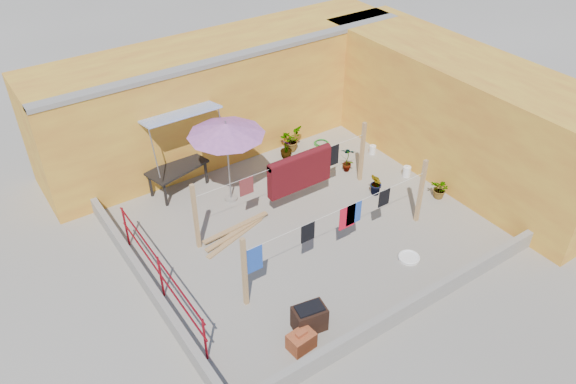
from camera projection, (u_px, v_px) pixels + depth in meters
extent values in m
plane|color=#9E998E|center=(304.00, 226.00, 14.01)|extent=(80.00, 80.00, 0.00)
cube|color=gold|center=(225.00, 94.00, 16.45)|extent=(11.00, 2.40, 3.20)
cube|color=gray|center=(241.00, 55.00, 14.83)|extent=(11.00, 0.35, 0.12)
cube|color=#2D51B2|center=(180.00, 114.00, 14.07)|extent=(2.00, 0.79, 0.22)
cylinder|color=gray|center=(155.00, 154.00, 13.77)|extent=(0.03, 0.30, 1.28)
cylinder|color=gray|center=(222.00, 132.00, 14.63)|extent=(0.03, 0.30, 1.28)
cube|color=gold|center=(458.00, 114.00, 15.44)|extent=(2.40, 9.00, 3.20)
cube|color=gray|center=(405.00, 310.00, 11.48)|extent=(8.30, 0.16, 0.44)
cube|color=gray|center=(149.00, 287.00, 12.02)|extent=(0.16, 7.30, 0.44)
cylinder|color=maroon|center=(205.00, 339.00, 10.46)|extent=(0.05, 0.05, 1.10)
cylinder|color=maroon|center=(161.00, 277.00, 11.79)|extent=(0.05, 0.05, 1.10)
cylinder|color=maroon|center=(126.00, 227.00, 13.13)|extent=(0.05, 0.05, 1.10)
cylinder|color=maroon|center=(158.00, 259.00, 11.50)|extent=(0.04, 4.20, 0.04)
cylinder|color=maroon|center=(161.00, 275.00, 11.77)|extent=(0.04, 4.20, 0.04)
cube|color=tan|center=(245.00, 272.00, 11.40)|extent=(0.09, 0.09, 1.80)
cube|color=tan|center=(421.00, 191.00, 13.68)|extent=(0.09, 0.09, 1.80)
cube|color=tan|center=(362.00, 152.00, 15.16)|extent=(0.09, 0.09, 1.80)
cube|color=tan|center=(196.00, 217.00, 12.88)|extent=(0.09, 0.09, 1.80)
cylinder|color=silver|center=(342.00, 209.00, 12.22)|extent=(5.00, 0.01, 0.01)
cylinder|color=silver|center=(286.00, 163.00, 13.69)|extent=(5.00, 0.01, 0.01)
cube|color=#4A0C11|center=(300.00, 172.00, 14.14)|extent=(1.81, 0.22, 0.95)
cube|color=black|center=(334.00, 155.00, 14.56)|extent=(0.32, 0.02, 0.60)
cube|color=maroon|center=(246.00, 186.00, 13.32)|extent=(0.37, 0.02, 0.48)
cube|color=#1F46AA|center=(252.00, 260.00, 11.36)|extent=(0.47, 0.02, 0.64)
cube|color=black|center=(308.00, 232.00, 11.94)|extent=(0.35, 0.02, 0.47)
cube|color=red|center=(347.00, 217.00, 12.48)|extent=(0.44, 0.02, 0.61)
cube|color=#1F46AA|center=(354.00, 213.00, 12.55)|extent=(0.42, 0.02, 0.56)
cube|color=black|center=(384.00, 198.00, 12.93)|extent=(0.32, 0.02, 0.45)
cylinder|color=gray|center=(231.00, 198.00, 14.93)|extent=(0.35, 0.35, 0.06)
cylinder|color=gray|center=(228.00, 164.00, 14.29)|extent=(0.04, 0.04, 2.24)
cone|color=#B561A4|center=(226.00, 129.00, 13.70)|extent=(2.13, 2.13, 0.31)
cylinder|color=gray|center=(225.00, 123.00, 13.60)|extent=(0.04, 0.04, 0.10)
cube|color=black|center=(177.00, 168.00, 14.88)|extent=(1.73, 1.15, 0.06)
cube|color=black|center=(165.00, 195.00, 14.51)|extent=(0.06, 0.06, 0.69)
cube|color=black|center=(151.00, 185.00, 14.85)|extent=(0.06, 0.06, 0.69)
cube|color=black|center=(206.00, 173.00, 15.34)|extent=(0.06, 0.06, 0.69)
cube|color=black|center=(191.00, 164.00, 15.69)|extent=(0.06, 0.06, 0.69)
cube|color=#AF4E28|center=(301.00, 341.00, 10.88)|extent=(0.54, 0.42, 0.37)
cube|color=#9F3D25|center=(301.00, 333.00, 10.75)|extent=(0.24, 0.13, 0.07)
cube|color=tan|center=(235.00, 237.00, 13.64)|extent=(1.83, 0.68, 0.04)
cube|color=tan|center=(236.00, 232.00, 13.73)|extent=(1.86, 0.53, 0.04)
cube|color=tan|center=(236.00, 227.00, 13.82)|extent=(1.88, 0.27, 0.04)
cube|color=black|center=(309.00, 318.00, 11.23)|extent=(0.72, 0.55, 0.55)
cube|color=black|center=(310.00, 308.00, 11.06)|extent=(0.60, 0.42, 0.04)
cylinder|color=white|center=(409.00, 258.00, 13.02)|extent=(0.48, 0.48, 0.06)
torus|color=white|center=(409.00, 257.00, 13.01)|extent=(0.51, 0.51, 0.05)
cylinder|color=white|center=(407.00, 171.00, 15.74)|extent=(0.22, 0.22, 0.30)
cylinder|color=white|center=(407.00, 166.00, 15.64)|extent=(0.06, 0.06, 0.05)
cylinder|color=white|center=(373.00, 150.00, 16.72)|extent=(0.20, 0.20, 0.27)
cylinder|color=white|center=(373.00, 145.00, 16.63)|extent=(0.05, 0.05, 0.04)
torus|color=#1B7B20|center=(321.00, 143.00, 17.24)|extent=(0.48, 0.48, 0.03)
torus|color=#1B7B20|center=(321.00, 142.00, 17.21)|extent=(0.40, 0.40, 0.03)
imported|color=#1E5819|center=(291.00, 139.00, 16.76)|extent=(0.87, 0.86, 0.73)
imported|color=#1E5819|center=(286.00, 149.00, 16.44)|extent=(0.44, 0.44, 0.61)
imported|color=#1E5819|center=(348.00, 159.00, 15.81)|extent=(0.49, 0.50, 0.80)
imported|color=#1E5819|center=(376.00, 184.00, 14.90)|extent=(0.43, 0.47, 0.69)
imported|color=#1E5819|center=(440.00, 189.00, 14.83)|extent=(0.48, 0.54, 0.55)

